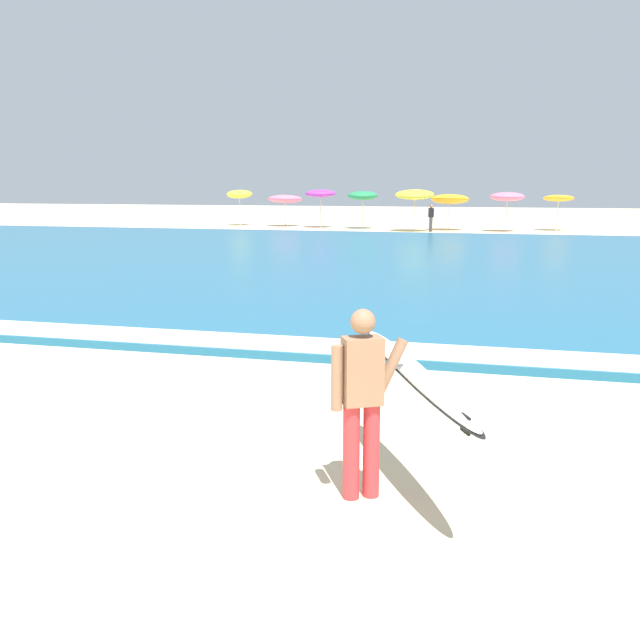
{
  "coord_description": "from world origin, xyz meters",
  "views": [
    {
      "loc": [
        3.86,
        -4.33,
        2.78
      ],
      "look_at": [
        1.83,
        3.86,
        1.1
      ],
      "focal_mm": 38.48,
      "sensor_mm": 36.0,
      "label": 1
    }
  ],
  "objects_px": {
    "beach_umbrella_3": "(363,196)",
    "beach_umbrella_5": "(450,199)",
    "beach_umbrella_6": "(507,197)",
    "beach_umbrella_1": "(285,199)",
    "beach_umbrella_0": "(239,194)",
    "surfer_with_board": "(387,386)",
    "beach_umbrella_7": "(559,198)",
    "beach_umbrella_4": "(415,195)",
    "beachgoer_near_row_left": "(431,217)",
    "beach_umbrella_2": "(321,194)"
  },
  "relations": [
    {
      "from": "beach_umbrella_3",
      "to": "beach_umbrella_5",
      "type": "xyz_separation_m",
      "value": [
        5.34,
        -0.18,
        -0.18
      ]
    },
    {
      "from": "beach_umbrella_6",
      "to": "beach_umbrella_1",
      "type": "bearing_deg",
      "value": 172.72
    },
    {
      "from": "beach_umbrella_0",
      "to": "beach_umbrella_3",
      "type": "height_order",
      "value": "beach_umbrella_0"
    },
    {
      "from": "surfer_with_board",
      "to": "beach_umbrella_7",
      "type": "distance_m",
      "value": 37.98
    },
    {
      "from": "beach_umbrella_3",
      "to": "beach_umbrella_5",
      "type": "relative_size",
      "value": 1.02
    },
    {
      "from": "beach_umbrella_4",
      "to": "beachgoer_near_row_left",
      "type": "relative_size",
      "value": 1.59
    },
    {
      "from": "beach_umbrella_4",
      "to": "beach_umbrella_7",
      "type": "distance_m",
      "value": 8.66
    },
    {
      "from": "surfer_with_board",
      "to": "beach_umbrella_0",
      "type": "xyz_separation_m",
      "value": [
        -15.56,
        37.96,
        1.05
      ]
    },
    {
      "from": "beach_umbrella_2",
      "to": "beach_umbrella_3",
      "type": "distance_m",
      "value": 2.83
    },
    {
      "from": "beach_umbrella_4",
      "to": "beach_umbrella_5",
      "type": "relative_size",
      "value": 1.09
    },
    {
      "from": "beachgoer_near_row_left",
      "to": "beach_umbrella_3",
      "type": "bearing_deg",
      "value": 159.07
    },
    {
      "from": "surfer_with_board",
      "to": "beach_umbrella_6",
      "type": "relative_size",
      "value": 1.1
    },
    {
      "from": "beach_umbrella_2",
      "to": "beach_umbrella_3",
      "type": "height_order",
      "value": "beach_umbrella_2"
    },
    {
      "from": "beach_umbrella_0",
      "to": "beach_umbrella_2",
      "type": "bearing_deg",
      "value": -8.4
    },
    {
      "from": "beach_umbrella_2",
      "to": "beach_umbrella_6",
      "type": "height_order",
      "value": "beach_umbrella_2"
    },
    {
      "from": "beach_umbrella_0",
      "to": "beach_umbrella_4",
      "type": "bearing_deg",
      "value": -13.67
    },
    {
      "from": "beach_umbrella_0",
      "to": "beach_umbrella_4",
      "type": "height_order",
      "value": "beach_umbrella_4"
    },
    {
      "from": "surfer_with_board",
      "to": "beach_umbrella_2",
      "type": "relative_size",
      "value": 1.03
    },
    {
      "from": "beach_umbrella_1",
      "to": "beach_umbrella_7",
      "type": "bearing_deg",
      "value": -0.92
    },
    {
      "from": "beach_umbrella_1",
      "to": "beach_umbrella_7",
      "type": "xyz_separation_m",
      "value": [
        17.04,
        -0.27,
        0.14
      ]
    },
    {
      "from": "beach_umbrella_1",
      "to": "beach_umbrella_3",
      "type": "height_order",
      "value": "beach_umbrella_3"
    },
    {
      "from": "beach_umbrella_3",
      "to": "beachgoer_near_row_left",
      "type": "height_order",
      "value": "beach_umbrella_3"
    },
    {
      "from": "beach_umbrella_4",
      "to": "beachgoer_near_row_left",
      "type": "distance_m",
      "value": 1.63
    },
    {
      "from": "beach_umbrella_6",
      "to": "beachgoer_near_row_left",
      "type": "height_order",
      "value": "beach_umbrella_6"
    },
    {
      "from": "beach_umbrella_0",
      "to": "beach_umbrella_6",
      "type": "relative_size",
      "value": 1.06
    },
    {
      "from": "beach_umbrella_1",
      "to": "beach_umbrella_3",
      "type": "relative_size",
      "value": 0.96
    },
    {
      "from": "surfer_with_board",
      "to": "beach_umbrella_3",
      "type": "xyz_separation_m",
      "value": [
        -6.97,
        36.7,
        1.01
      ]
    },
    {
      "from": "beach_umbrella_0",
      "to": "beach_umbrella_3",
      "type": "distance_m",
      "value": 8.68
    },
    {
      "from": "beach_umbrella_3",
      "to": "beachgoer_near_row_left",
      "type": "distance_m",
      "value": 4.83
    },
    {
      "from": "beach_umbrella_2",
      "to": "beach_umbrella_4",
      "type": "bearing_deg",
      "value": -18.41
    },
    {
      "from": "beach_umbrella_6",
      "to": "beach_umbrella_7",
      "type": "bearing_deg",
      "value": 27.08
    },
    {
      "from": "beach_umbrella_3",
      "to": "beachgoer_near_row_left",
      "type": "relative_size",
      "value": 1.49
    },
    {
      "from": "surfer_with_board",
      "to": "beach_umbrella_2",
      "type": "height_order",
      "value": "beach_umbrella_2"
    },
    {
      "from": "beach_umbrella_0",
      "to": "beachgoer_near_row_left",
      "type": "height_order",
      "value": "beach_umbrella_0"
    },
    {
      "from": "beach_umbrella_5",
      "to": "beachgoer_near_row_left",
      "type": "bearing_deg",
      "value": -122.8
    },
    {
      "from": "beach_umbrella_1",
      "to": "beach_umbrella_4",
      "type": "bearing_deg",
      "value": -18.31
    },
    {
      "from": "beach_umbrella_6",
      "to": "beach_umbrella_3",
      "type": "bearing_deg",
      "value": 176.43
    },
    {
      "from": "beach_umbrella_4",
      "to": "beach_umbrella_6",
      "type": "relative_size",
      "value": 1.1
    },
    {
      "from": "beach_umbrella_2",
      "to": "beach_umbrella_7",
      "type": "height_order",
      "value": "beach_umbrella_2"
    },
    {
      "from": "beach_umbrella_6",
      "to": "beach_umbrella_2",
      "type": "bearing_deg",
      "value": 175.28
    },
    {
      "from": "surfer_with_board",
      "to": "beach_umbrella_4",
      "type": "xyz_separation_m",
      "value": [
        -3.59,
        35.05,
        1.11
      ]
    },
    {
      "from": "surfer_with_board",
      "to": "beachgoer_near_row_left",
      "type": "height_order",
      "value": "surfer_with_board"
    },
    {
      "from": "beach_umbrella_7",
      "to": "surfer_with_board",
      "type": "bearing_deg",
      "value": -97.05
    },
    {
      "from": "beach_umbrella_7",
      "to": "beach_umbrella_0",
      "type": "bearing_deg",
      "value": 179.21
    },
    {
      "from": "beach_umbrella_4",
      "to": "beach_umbrella_6",
      "type": "xyz_separation_m",
      "value": [
        5.27,
        1.11,
        -0.12
      ]
    },
    {
      "from": "beach_umbrella_0",
      "to": "beachgoer_near_row_left",
      "type": "bearing_deg",
      "value": -12.75
    },
    {
      "from": "beach_umbrella_0",
      "to": "beach_umbrella_6",
      "type": "height_order",
      "value": "beach_umbrella_0"
    },
    {
      "from": "beach_umbrella_4",
      "to": "beachgoer_near_row_left",
      "type": "xyz_separation_m",
      "value": [
        0.99,
        -0.02,
        -1.3
      ]
    },
    {
      "from": "surfer_with_board",
      "to": "beach_umbrella_7",
      "type": "relative_size",
      "value": 1.15
    },
    {
      "from": "beach_umbrella_3",
      "to": "beach_umbrella_7",
      "type": "bearing_deg",
      "value": 4.83
    }
  ]
}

